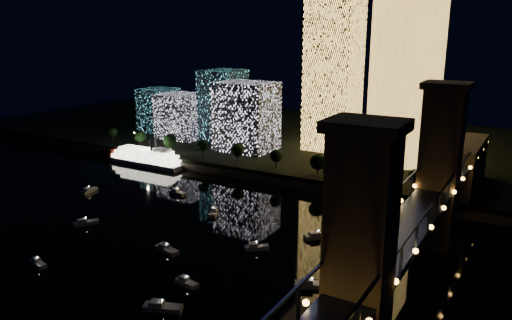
# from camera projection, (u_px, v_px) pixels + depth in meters

# --- Properties ---
(ground) EXTENTS (520.00, 520.00, 0.00)m
(ground) POSITION_uv_depth(u_px,v_px,m) (160.00, 260.00, 143.23)
(ground) COLOR black
(ground) RESTS_ON ground
(far_bank) EXTENTS (420.00, 160.00, 5.00)m
(far_bank) POSITION_uv_depth(u_px,v_px,m) (354.00, 145.00, 275.70)
(far_bank) COLOR black
(far_bank) RESTS_ON ground
(seawall) EXTENTS (420.00, 6.00, 3.00)m
(seawall) POSITION_uv_depth(u_px,v_px,m) (290.00, 182.00, 211.06)
(seawall) COLOR #6B5E4C
(seawall) RESTS_ON ground
(tower_cylindrical) EXTENTS (34.00, 34.00, 76.99)m
(tower_cylindrical) POSITION_uv_depth(u_px,v_px,m) (405.00, 77.00, 222.71)
(tower_cylindrical) COLOR #FFC051
(tower_cylindrical) RESTS_ON far_bank
(tower_rectangular) EXTENTS (23.38, 23.38, 74.38)m
(tower_rectangular) POSITION_uv_depth(u_px,v_px,m) (333.00, 75.00, 247.46)
(tower_rectangular) COLOR #FFC051
(tower_rectangular) RESTS_ON far_bank
(midrise_blocks) EXTENTS (93.35, 41.27, 37.81)m
(midrise_blocks) POSITION_uv_depth(u_px,v_px,m) (211.00, 112.00, 271.06)
(midrise_blocks) COLOR silver
(midrise_blocks) RESTS_ON far_bank
(truss_bridge) EXTENTS (13.00, 266.00, 50.00)m
(truss_bridge) POSITION_uv_depth(u_px,v_px,m) (393.00, 254.00, 110.14)
(truss_bridge) COLOR navy
(truss_bridge) RESTS_ON ground
(riverboat) EXTENTS (45.13, 9.93, 13.57)m
(riverboat) POSITION_uv_depth(u_px,v_px,m) (143.00, 157.00, 244.58)
(riverboat) COLOR silver
(riverboat) RESTS_ON ground
(motorboats) EXTENTS (116.72, 79.13, 2.78)m
(motorboats) POSITION_uv_depth(u_px,v_px,m) (164.00, 239.00, 155.93)
(motorboats) COLOR silver
(motorboats) RESTS_ON ground
(esplanade_trees) EXTENTS (165.10, 6.90, 8.95)m
(esplanade_trees) POSITION_uv_depth(u_px,v_px,m) (235.00, 150.00, 229.35)
(esplanade_trees) COLOR black
(esplanade_trees) RESTS_ON far_bank
(street_lamps) EXTENTS (132.70, 0.70, 5.65)m
(street_lamps) POSITION_uv_depth(u_px,v_px,m) (237.00, 150.00, 235.89)
(street_lamps) COLOR black
(street_lamps) RESTS_ON far_bank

